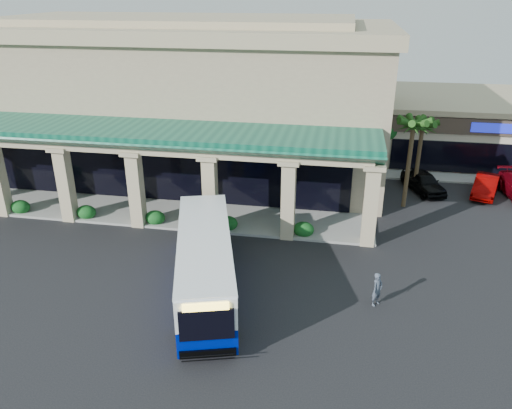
% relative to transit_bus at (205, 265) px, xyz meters
% --- Properties ---
extents(ground, '(110.00, 110.00, 0.00)m').
position_rel_transit_bus_xyz_m(ground, '(1.62, 1.00, -1.46)').
color(ground, black).
extents(main_building, '(30.80, 14.80, 11.35)m').
position_rel_transit_bus_xyz_m(main_building, '(-6.38, 17.00, 4.22)').
color(main_building, tan).
rests_on(main_building, ground).
extents(arcade, '(30.00, 6.20, 5.70)m').
position_rel_transit_bus_xyz_m(arcade, '(-6.38, 7.80, 1.39)').
color(arcade, '#0D4E3B').
rests_on(arcade, ground).
extents(strip_mall, '(22.50, 12.50, 4.90)m').
position_rel_transit_bus_xyz_m(strip_mall, '(19.62, 25.00, 0.99)').
color(strip_mall, beige).
rests_on(strip_mall, ground).
extents(palm_0, '(2.40, 2.40, 6.60)m').
position_rel_transit_bus_xyz_m(palm_0, '(10.12, 12.00, 1.84)').
color(palm_0, '#193F10').
rests_on(palm_0, ground).
extents(palm_1, '(2.40, 2.40, 5.80)m').
position_rel_transit_bus_xyz_m(palm_1, '(11.12, 15.00, 1.44)').
color(palm_1, '#193F10').
rests_on(palm_1, ground).
extents(broadleaf_tree, '(2.60, 2.60, 4.81)m').
position_rel_transit_bus_xyz_m(broadleaf_tree, '(9.12, 20.00, 0.95)').
color(broadleaf_tree, '#114B17').
rests_on(broadleaf_tree, ground).
extents(transit_bus, '(5.27, 10.70, 2.92)m').
position_rel_transit_bus_xyz_m(transit_bus, '(0.00, 0.00, 0.00)').
color(transit_bus, '#0013A1').
rests_on(transit_bus, ground).
extents(pedestrian, '(0.66, 0.70, 1.61)m').
position_rel_transit_bus_xyz_m(pedestrian, '(7.88, 0.33, -0.65)').
color(pedestrian, '#444E5E').
rests_on(pedestrian, ground).
extents(car_silver, '(3.18, 4.53, 1.43)m').
position_rel_transit_bus_xyz_m(car_silver, '(11.67, 14.92, -0.74)').
color(car_silver, black).
rests_on(car_silver, ground).
extents(car_white, '(2.73, 4.42, 1.37)m').
position_rel_transit_bus_xyz_m(car_white, '(15.83, 15.00, -0.77)').
color(car_white, '#810302').
rests_on(car_white, ground).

